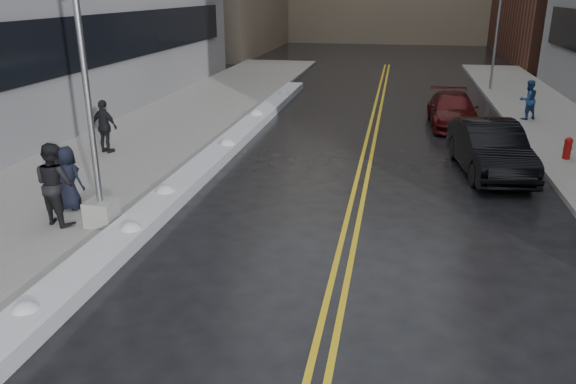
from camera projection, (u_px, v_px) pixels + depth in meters
The scene contains 14 objects.
ground at pixel (209, 284), 10.97m from camera, with size 160.00×160.00×0.00m, color black.
sidewalk_west at pixel (148, 139), 21.21m from camera, with size 5.50×50.00×0.15m, color gray.
lane_line_left at pixel (363, 152), 19.78m from camera, with size 0.12×50.00×0.01m, color gold.
lane_line_right at pixel (372, 153), 19.72m from camera, with size 0.12×50.00×0.01m, color gold.
snow_ridge at pixel (215, 156), 18.74m from camera, with size 0.90×30.00×0.34m, color silver.
lamppost at pixel (91, 126), 12.55m from camera, with size 0.65×0.65×7.62m.
fire_hydrant at pixel (568, 147), 18.40m from camera, with size 0.26×0.26×0.73m.
traffic_signal at pixel (497, 29), 30.44m from camera, with size 0.16×0.20×6.00m.
pedestrian_b at pixel (55, 184), 13.12m from camera, with size 0.96×0.75×1.97m, color black.
pedestrian_c at pixel (68, 178), 14.04m from camera, with size 0.80×0.52×1.64m, color black.
pedestrian_d at pixel (105, 126), 18.96m from camera, with size 1.06×0.44×1.81m, color black.
pedestrian_east at pixel (528, 100), 23.92m from camera, with size 0.81×0.63×1.66m, color navy.
car_black at pixel (490, 148), 17.32m from camera, with size 1.69×4.85×1.60m, color black.
car_maroon at pixel (453, 110), 23.41m from camera, with size 1.87×4.60×1.34m, color #3F0A0B.
Camera 1 is at (3.38, -9.23, 5.42)m, focal length 35.00 mm.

